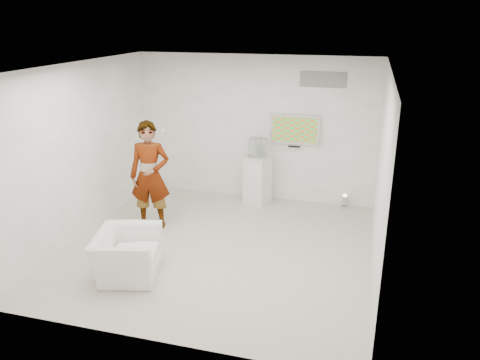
{
  "coord_description": "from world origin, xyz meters",
  "views": [
    {
      "loc": [
        2.23,
        -6.74,
        3.71
      ],
      "look_at": [
        0.21,
        0.6,
        1.03
      ],
      "focal_mm": 35.0,
      "sensor_mm": 36.0,
      "label": 1
    }
  ],
  "objects": [
    {
      "name": "floor_uplight",
      "position": [
        1.94,
        2.34,
        0.14
      ],
      "size": [
        0.21,
        0.21,
        0.29
      ],
      "primitive_type": "cylinder",
      "rotation": [
        0.0,
        0.0,
        0.16
      ],
      "color": "silver",
      "rests_on": "room"
    },
    {
      "name": "console",
      "position": [
        0.16,
        2.14,
        1.13
      ],
      "size": [
        0.1,
        0.16,
        0.21
      ],
      "primitive_type": "cube",
      "rotation": [
        0.0,
        0.0,
        -0.36
      ],
      "color": "silver",
      "rests_on": "pedestal"
    },
    {
      "name": "armchair",
      "position": [
        -1.06,
        -1.18,
        0.34
      ],
      "size": [
        1.13,
        1.22,
        0.67
      ],
      "primitive_type": "imported",
      "rotation": [
        0.0,
        0.0,
        1.81
      ],
      "color": "white",
      "rests_on": "room"
    },
    {
      "name": "room",
      "position": [
        0.0,
        0.0,
        1.5
      ],
      "size": [
        5.01,
        5.01,
        3.0
      ],
      "color": "beige",
      "rests_on": "ground"
    },
    {
      "name": "tv",
      "position": [
        0.85,
        2.45,
        1.55
      ],
      "size": [
        1.0,
        0.08,
        0.6
      ],
      "primitive_type": "cube",
      "color": "#BCBCC1",
      "rests_on": "room"
    },
    {
      "name": "logo_decal",
      "position": [
        1.35,
        2.49,
        2.55
      ],
      "size": [
        0.9,
        0.02,
        0.3
      ],
      "primitive_type": "cube",
      "color": "slate",
      "rests_on": "room"
    },
    {
      "name": "pedestal",
      "position": [
        0.16,
        2.14,
        0.51
      ],
      "size": [
        0.61,
        0.61,
        1.02
      ],
      "primitive_type": "cube",
      "rotation": [
        0.0,
        0.0,
        -0.28
      ],
      "color": "silver",
      "rests_on": "room"
    },
    {
      "name": "wii_remote",
      "position": [
        -1.24,
        0.71,
        1.79
      ],
      "size": [
        0.1,
        0.13,
        0.03
      ],
      "primitive_type": "cube",
      "rotation": [
        0.0,
        0.0,
        0.56
      ],
      "color": "silver",
      "rests_on": "person"
    },
    {
      "name": "vitrine",
      "position": [
        0.16,
        2.14,
        1.2
      ],
      "size": [
        0.4,
        0.4,
        0.35
      ],
      "primitive_type": "cube",
      "rotation": [
        0.0,
        0.0,
        0.13
      ],
      "color": "silver",
      "rests_on": "pedestal"
    },
    {
      "name": "person",
      "position": [
        -1.45,
        0.51,
        0.99
      ],
      "size": [
        0.81,
        0.62,
        1.99
      ],
      "primitive_type": "imported",
      "rotation": [
        0.0,
        0.0,
        0.22
      ],
      "color": "white",
      "rests_on": "room"
    }
  ]
}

